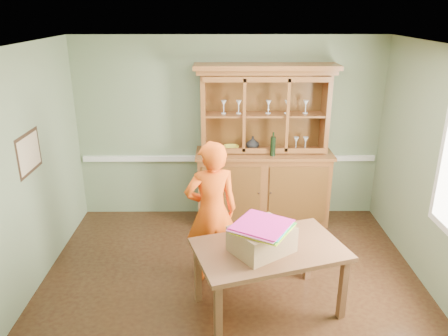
{
  "coord_description": "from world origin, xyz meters",
  "views": [
    {
      "loc": [
        -0.12,
        -4.27,
        3.07
      ],
      "look_at": [
        -0.09,
        0.4,
        1.33
      ],
      "focal_mm": 35.0,
      "sensor_mm": 36.0,
      "label": 1
    }
  ],
  "objects_px": {
    "china_hutch": "(263,169)",
    "dining_table": "(269,255)",
    "cardboard_box": "(262,239)",
    "person": "(212,212)"
  },
  "relations": [
    {
      "from": "china_hutch",
      "to": "dining_table",
      "type": "bearing_deg",
      "value": -93.31
    },
    {
      "from": "dining_table",
      "to": "cardboard_box",
      "type": "height_order",
      "value": "cardboard_box"
    },
    {
      "from": "cardboard_box",
      "to": "dining_table",
      "type": "bearing_deg",
      "value": 32.75
    },
    {
      "from": "china_hutch",
      "to": "dining_table",
      "type": "distance_m",
      "value": 2.12
    },
    {
      "from": "dining_table",
      "to": "person",
      "type": "bearing_deg",
      "value": 116.74
    },
    {
      "from": "china_hutch",
      "to": "cardboard_box",
      "type": "distance_m",
      "value": 2.18
    },
    {
      "from": "china_hutch",
      "to": "person",
      "type": "distance_m",
      "value": 1.66
    },
    {
      "from": "dining_table",
      "to": "china_hutch",
      "type": "bearing_deg",
      "value": 69.03
    },
    {
      "from": "cardboard_box",
      "to": "person",
      "type": "xyz_separation_m",
      "value": [
        -0.51,
        0.68,
        -0.03
      ]
    },
    {
      "from": "dining_table",
      "to": "cardboard_box",
      "type": "bearing_deg",
      "value": -164.91
    }
  ]
}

